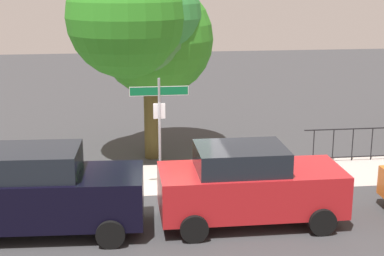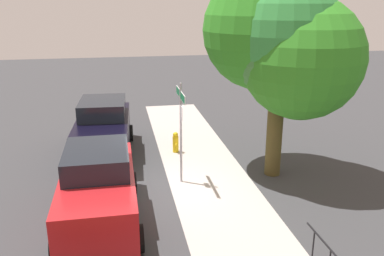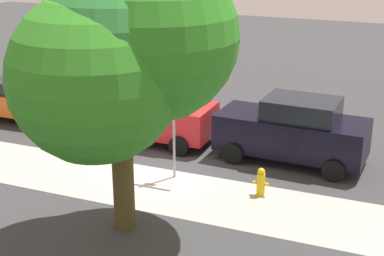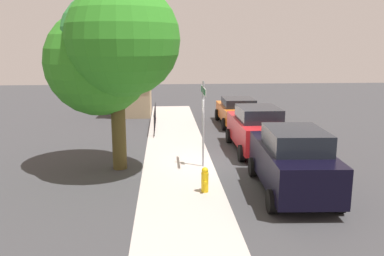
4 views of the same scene
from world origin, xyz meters
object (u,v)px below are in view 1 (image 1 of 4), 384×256
Objects in this scene: car_black at (43,191)px; fire_hydrant at (65,178)px; car_red at (249,185)px; shade_tree at (144,26)px; street_sign at (159,113)px.

fire_hydrant is at bearing 87.69° from car_black.
car_black is 5.80× the size of fire_hydrant.
car_red is at bearing -30.05° from fire_hydrant.
car_black is at bearing 179.55° from car_red.
shade_tree is 1.42× the size of car_black.
car_red is (1.94, -2.42, -1.24)m from street_sign.
car_red is at bearing -68.57° from shade_tree.
shade_tree is 1.48× the size of car_red.
car_red reaches higher than fire_hydrant.
shade_tree is 8.21× the size of fire_hydrant.
fire_hydrant is (0.24, 2.60, -0.62)m from car_black.
street_sign reaches higher than fire_hydrant.
car_black is at bearing -95.22° from fire_hydrant.
fire_hydrant is at bearing 149.82° from car_red.
car_red is 5.27m from fire_hydrant.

